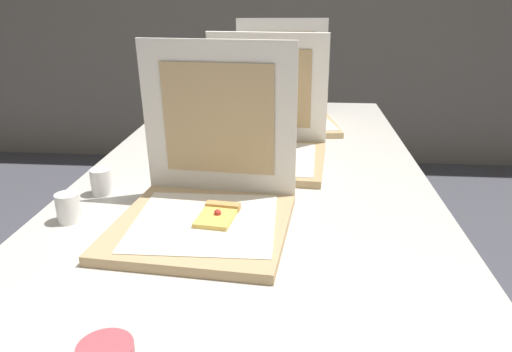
# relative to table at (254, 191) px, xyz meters

# --- Properties ---
(table) EXTENTS (0.99, 2.08, 0.75)m
(table) POSITION_rel_table_xyz_m (0.00, 0.00, 0.00)
(table) COLOR beige
(table) RESTS_ON ground
(pizza_box_front) EXTENTS (0.41, 0.41, 0.40)m
(pizza_box_front) POSITION_rel_table_xyz_m (-0.08, -0.31, 0.10)
(pizza_box_front) COLOR tan
(pizza_box_front) RESTS_ON table
(pizza_box_middle) EXTENTS (0.41, 0.41, 0.39)m
(pizza_box_middle) POSITION_rel_table_xyz_m (0.02, 0.15, 0.10)
(pizza_box_middle) COLOR tan
(pizza_box_middle) RESTS_ON table
(pizza_box_back) EXTENTS (0.43, 0.44, 0.40)m
(pizza_box_back) POSITION_rel_table_xyz_m (0.07, 0.62, 0.10)
(pizza_box_back) COLOR tan
(pizza_box_back) RESTS_ON table
(cup_white_near_left) EXTENTS (0.05, 0.05, 0.07)m
(cup_white_near_left) POSITION_rel_table_xyz_m (-0.40, -0.33, 0.08)
(cup_white_near_left) COLOR white
(cup_white_near_left) RESTS_ON table
(cup_white_near_center) EXTENTS (0.05, 0.05, 0.07)m
(cup_white_near_center) POSITION_rel_table_xyz_m (-0.39, -0.16, 0.08)
(cup_white_near_center) COLOR white
(cup_white_near_center) RESTS_ON table
(cup_white_far) EXTENTS (0.05, 0.05, 0.07)m
(cup_white_far) POSITION_rel_table_xyz_m (-0.21, 0.36, 0.08)
(cup_white_far) COLOR white
(cup_white_far) RESTS_ON table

